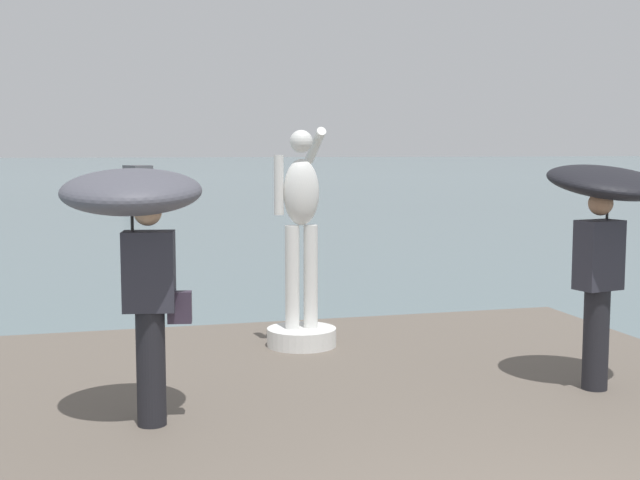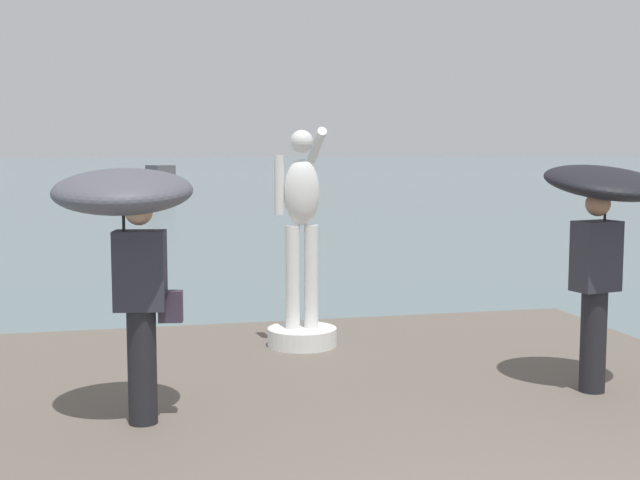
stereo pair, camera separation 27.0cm
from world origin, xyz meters
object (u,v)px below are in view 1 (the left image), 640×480
Objects in this scene: onlooker_left at (136,219)px; boat_mid at (140,184)px; statue_white_figure at (301,266)px; onlooker_right at (605,212)px.

boat_mid is (2.20, 41.42, -1.40)m from onlooker_left.
statue_white_figure reaches higher than onlooker_right.
onlooker_right reaches higher than onlooker_left.
boat_mid is at bearing 89.41° from statue_white_figure.
statue_white_figure is 39.23m from boat_mid.
statue_white_figure reaches higher than onlooker_left.
onlooker_right is at bearing -0.13° from onlooker_left.
statue_white_figure is 3.17m from onlooker_right.
boat_mid is (-1.76, 41.43, -1.38)m from onlooker_right.
onlooker_right is (3.96, -0.01, -0.02)m from onlooker_left.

